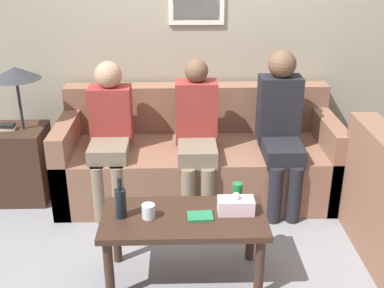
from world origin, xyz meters
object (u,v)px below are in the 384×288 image
(wine_bottle, at_px, (121,202))
(couch_main, at_px, (198,159))
(coffee_table, at_px, (184,226))
(person_left, at_px, (110,129))
(person_right, at_px, (281,124))
(person_middle, at_px, (197,130))
(drinking_glass, at_px, (148,211))

(wine_bottle, bearing_deg, couch_main, 66.15)
(coffee_table, bearing_deg, person_left, 119.55)
(wine_bottle, relative_size, person_right, 0.21)
(person_left, xyz_separation_m, person_right, (1.39, -0.02, 0.04))
(wine_bottle, xyz_separation_m, person_right, (1.19, 1.01, 0.13))
(couch_main, relative_size, person_right, 1.82)
(person_left, distance_m, person_middle, 0.70)
(coffee_table, height_order, person_right, person_right)
(person_right, bearing_deg, couch_main, 164.01)
(couch_main, xyz_separation_m, coffee_table, (-0.14, -1.20, 0.08))
(drinking_glass, relative_size, person_left, 0.08)
(drinking_glass, bearing_deg, person_right, 44.93)
(drinking_glass, xyz_separation_m, person_middle, (0.34, 1.01, 0.15))
(wine_bottle, distance_m, person_middle, 1.12)
(couch_main, height_order, coffee_table, couch_main)
(drinking_glass, bearing_deg, wine_bottle, 175.21)
(couch_main, xyz_separation_m, drinking_glass, (-0.36, -1.21, 0.20))
(person_left, distance_m, person_right, 1.39)
(couch_main, distance_m, person_middle, 0.41)
(person_middle, xyz_separation_m, person_right, (0.68, 0.01, 0.04))
(coffee_table, xyz_separation_m, person_middle, (0.12, 1.00, 0.27))
(couch_main, relative_size, wine_bottle, 8.52)
(drinking_glass, bearing_deg, couch_main, 73.55)
(wine_bottle, height_order, person_left, person_left)
(coffee_table, relative_size, person_left, 0.87)
(person_left, height_order, person_middle, person_middle)
(couch_main, distance_m, wine_bottle, 1.33)
(person_right, bearing_deg, person_middle, -178.88)
(person_middle, bearing_deg, coffee_table, -96.74)
(wine_bottle, bearing_deg, coffee_table, -0.57)
(coffee_table, xyz_separation_m, drinking_glass, (-0.22, -0.01, 0.12))
(person_middle, distance_m, person_right, 0.68)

